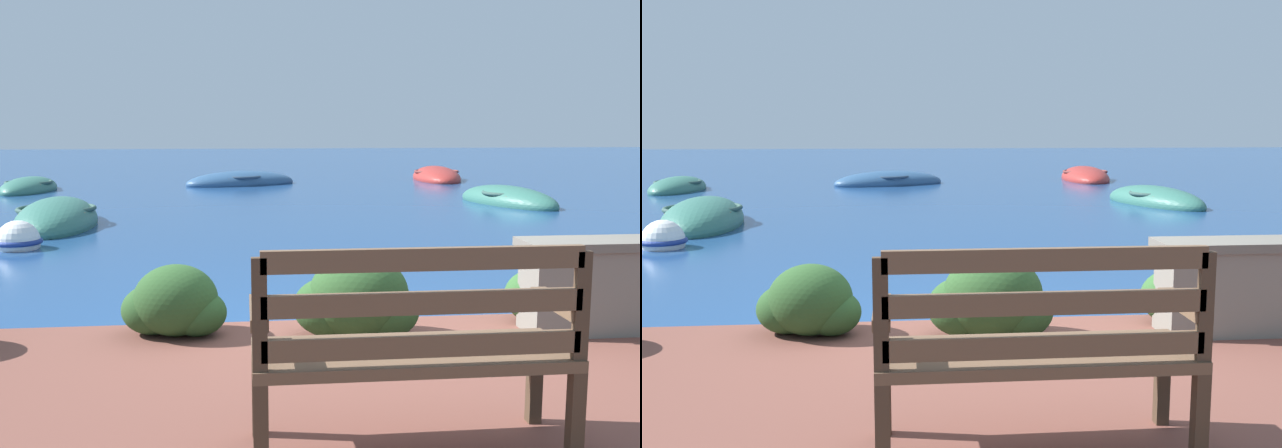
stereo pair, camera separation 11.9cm
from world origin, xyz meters
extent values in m
plane|color=navy|center=(0.00, 0.00, 0.00)|extent=(80.00, 80.00, 0.00)
cube|color=#433123|center=(-0.81, -1.87, 0.42)|extent=(0.06, 0.06, 0.40)
cube|color=#433123|center=(0.48, -1.87, 0.42)|extent=(0.06, 0.06, 0.40)
cube|color=#433123|center=(-0.81, -2.29, 0.42)|extent=(0.06, 0.06, 0.40)
cube|color=#433123|center=(0.48, -2.29, 0.42)|extent=(0.06, 0.06, 0.40)
cube|color=brown|center=(-0.17, -2.08, 0.65)|extent=(1.36, 0.48, 0.05)
cube|color=brown|center=(-0.17, -2.29, 0.75)|extent=(1.29, 0.04, 0.09)
cube|color=brown|center=(-0.17, -2.29, 0.93)|extent=(1.29, 0.04, 0.09)
cube|color=brown|center=(-0.17, -2.29, 1.10)|extent=(1.29, 0.04, 0.09)
cube|color=#433123|center=(-0.81, -2.29, 0.90)|extent=(0.06, 0.04, 0.45)
cube|color=#433123|center=(0.48, -2.29, 0.90)|extent=(0.06, 0.04, 0.45)
cube|color=brown|center=(-0.81, -2.08, 0.85)|extent=(0.07, 0.43, 0.05)
cube|color=brown|center=(0.48, -2.08, 0.85)|extent=(0.07, 0.43, 0.05)
cube|color=slate|center=(1.83, -0.48, 0.51)|extent=(1.64, 0.35, 0.57)
ellipsoid|color=#284C23|center=(-1.33, -0.27, 0.46)|extent=(0.56, 0.51, 0.48)
ellipsoid|color=#284C23|center=(-1.48, -0.23, 0.39)|extent=(0.42, 0.38, 0.34)
ellipsoid|color=#284C23|center=(-1.19, -0.30, 0.37)|extent=(0.39, 0.35, 0.31)
ellipsoid|color=#284C23|center=(-0.13, -0.45, 0.50)|extent=(0.66, 0.60, 0.56)
ellipsoid|color=#284C23|center=(-0.31, -0.40, 0.42)|extent=(0.50, 0.45, 0.40)
ellipsoid|color=#284C23|center=(0.04, -0.48, 0.40)|extent=(0.46, 0.42, 0.36)
ellipsoid|color=#2D5628|center=(1.37, -0.29, 0.50)|extent=(0.65, 0.58, 0.55)
ellipsoid|color=#2D5628|center=(1.20, -0.25, 0.41)|extent=(0.49, 0.44, 0.39)
ellipsoid|color=#2D5628|center=(1.54, -0.33, 0.40)|extent=(0.45, 0.41, 0.36)
ellipsoid|color=#336B5B|center=(-3.83, 6.64, 0.06)|extent=(1.51, 3.06, 0.77)
torus|color=#304F46|center=(-3.83, 6.64, 0.27)|extent=(1.34, 1.34, 0.07)
cube|color=#846647|center=(-3.78, 6.20, 0.24)|extent=(0.98, 0.22, 0.04)
cube|color=#846647|center=(-3.86, 7.01, 0.24)|extent=(0.98, 0.22, 0.04)
ellipsoid|color=#336B5B|center=(4.42, 8.82, 0.05)|extent=(1.82, 2.91, 0.64)
torus|color=#304F46|center=(4.42, 8.82, 0.23)|extent=(1.31, 1.31, 0.07)
cube|color=#846647|center=(4.55, 8.43, 0.20)|extent=(0.81, 0.37, 0.04)
cube|color=#846647|center=(4.31, 9.14, 0.20)|extent=(0.81, 0.37, 0.04)
ellipsoid|color=#336B5B|center=(-5.96, 12.59, 0.05)|extent=(1.24, 2.53, 0.60)
torus|color=#304F46|center=(-5.96, 12.59, 0.21)|extent=(1.16, 1.16, 0.07)
cube|color=#846647|center=(-5.99, 12.23, 0.18)|extent=(0.86, 0.18, 0.04)
cube|color=#846647|center=(-5.94, 12.90, 0.18)|extent=(0.86, 0.18, 0.04)
ellipsoid|color=#2D517A|center=(-0.94, 13.83, 0.05)|extent=(3.17, 2.10, 0.64)
torus|color=#2D4157|center=(-0.94, 13.83, 0.22)|extent=(1.52, 1.52, 0.07)
cube|color=#846647|center=(-1.35, 13.68, 0.19)|extent=(0.43, 0.93, 0.04)
cube|color=#846647|center=(-0.59, 13.95, 0.19)|extent=(0.43, 0.93, 0.04)
ellipsoid|color=#9E2D28|center=(4.64, 14.96, 0.05)|extent=(1.55, 3.33, 0.67)
torus|color=brown|center=(4.64, 14.96, 0.23)|extent=(1.38, 1.38, 0.07)
cube|color=#846647|center=(4.68, 15.44, 0.20)|extent=(1.02, 0.21, 0.04)
cube|color=#846647|center=(4.60, 14.56, 0.20)|extent=(1.02, 0.21, 0.04)
sphere|color=white|center=(-3.79, 4.51, 0.10)|extent=(0.56, 0.56, 0.56)
torus|color=navy|center=(-3.79, 4.51, 0.10)|extent=(0.61, 0.61, 0.07)
camera|label=1|loc=(-0.87, -4.96, 1.63)|focal=40.00mm
camera|label=2|loc=(-0.75, -4.97, 1.63)|focal=40.00mm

